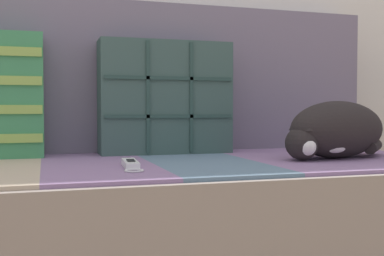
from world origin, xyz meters
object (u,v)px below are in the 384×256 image
Objects in this scene: throw_pillow_quilted at (165,98)px; game_remote_near at (131,164)px; couch at (147,228)px; sleeping_cat at (336,131)px.

game_remote_near is at bearing -116.34° from throw_pillow_quilted.
sleeping_cat is (0.59, -0.11, 0.29)m from couch.
throw_pillow_quilted is 2.32× the size of game_remote_near.
sleeping_cat is (0.47, -0.33, -0.11)m from throw_pillow_quilted.
sleeping_cat reaches higher than game_remote_near.
game_remote_near is at bearing -115.45° from couch.
sleeping_cat reaches higher than couch.
throw_pillow_quilted is at bearing 63.66° from game_remote_near.
couch is 0.67m from sleeping_cat.
game_remote_near reaches higher than couch.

